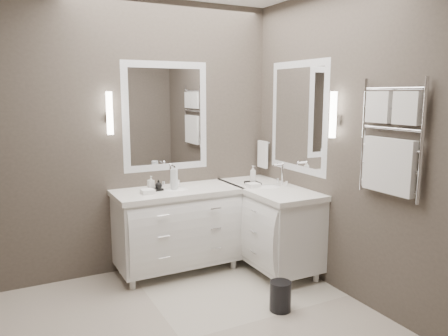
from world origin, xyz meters
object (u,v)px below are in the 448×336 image
vanity_back (177,225)px  waste_bin (280,296)px  vanity_right (268,221)px  towel_ladder (390,146)px

vanity_back → waste_bin: (0.45, -1.17, -0.36)m
vanity_back → waste_bin: size_ratio=4.97×
vanity_right → waste_bin: bearing=-116.8°
waste_bin → towel_ladder: bearing=-35.2°
vanity_right → towel_ladder: bearing=-80.2°
vanity_back → vanity_right: bearing=-20.4°
towel_ladder → vanity_right: bearing=99.8°
towel_ladder → vanity_back: bearing=124.1°
towel_ladder → waste_bin: 1.50m
vanity_back → waste_bin: bearing=-68.9°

